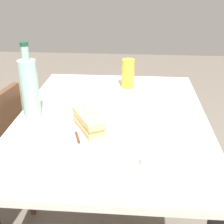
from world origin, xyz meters
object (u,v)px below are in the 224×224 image
(beer_glass, at_px, (128,73))
(olive_bowl, at_px, (154,162))
(baguette_sandwich_near, at_px, (89,122))
(water_bottle, at_px, (30,88))
(dining_table, at_px, (112,139))
(knife_near, at_px, (76,133))
(plate_near, at_px, (89,131))

(beer_glass, relative_size, olive_bowl, 1.79)
(baguette_sandwich_near, bearing_deg, water_bottle, 66.19)
(baguette_sandwich_near, bearing_deg, dining_table, -27.35)
(baguette_sandwich_near, distance_m, water_bottle, 0.31)
(knife_near, height_order, water_bottle, water_bottle)
(water_bottle, height_order, beer_glass, water_bottle)
(water_bottle, xyz_separation_m, beer_glass, (0.41, -0.41, -0.06))
(water_bottle, distance_m, olive_bowl, 0.62)
(baguette_sandwich_near, bearing_deg, knife_near, 130.28)
(dining_table, relative_size, water_bottle, 3.36)
(knife_near, height_order, olive_bowl, olive_bowl)
(beer_glass, bearing_deg, knife_near, 161.95)
(dining_table, relative_size, baguette_sandwich_near, 5.45)
(plate_near, bearing_deg, knife_near, 130.28)
(dining_table, bearing_deg, plate_near, 152.65)
(beer_glass, bearing_deg, olive_bowl, -171.54)
(dining_table, xyz_separation_m, knife_near, (-0.19, 0.13, 0.14))
(plate_near, relative_size, olive_bowl, 2.82)
(baguette_sandwich_near, distance_m, olive_bowl, 0.32)
(plate_near, xyz_separation_m, knife_near, (-0.04, 0.04, 0.01))
(dining_table, distance_m, beer_glass, 0.42)
(dining_table, relative_size, plate_near, 4.55)
(baguette_sandwich_near, bearing_deg, olive_bowl, -129.53)
(baguette_sandwich_near, height_order, water_bottle, water_bottle)
(knife_near, height_order, beer_glass, beer_glass)
(plate_near, bearing_deg, beer_glass, -14.81)
(plate_near, bearing_deg, olive_bowl, -129.53)
(dining_table, distance_m, water_bottle, 0.43)
(water_bottle, relative_size, olive_bowl, 3.81)
(dining_table, bearing_deg, knife_near, 147.11)
(knife_near, distance_m, olive_bowl, 0.34)
(baguette_sandwich_near, xyz_separation_m, beer_glass, (0.53, -0.14, 0.03))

